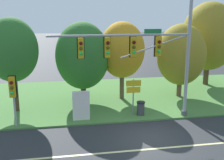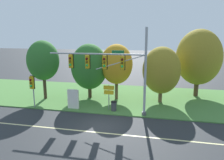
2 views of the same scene
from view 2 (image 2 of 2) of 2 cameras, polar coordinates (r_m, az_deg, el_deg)
name	(u,v)px [view 2 (image 2 of 2)]	position (r m, az deg, el deg)	size (l,w,h in m)	color
ground_plane	(101,126)	(18.12, -2.98, -11.88)	(160.00, 160.00, 0.00)	#282B2D
lane_stripe	(97,132)	(17.07, -4.06, -13.46)	(36.00, 0.16, 0.01)	beige
grass_verge	(119,97)	(25.67, 1.84, -4.44)	(48.00, 11.50, 0.10)	#477A38
traffic_signal_mast	(112,66)	(19.52, 0.00, 3.75)	(9.10, 0.49, 7.78)	#9EA0A5
pedestrian_signal_near_kerb	(32,85)	(22.83, -20.16, -1.12)	(0.46, 0.55, 3.20)	#9EA0A5
route_sign_post	(109,93)	(20.81, -0.83, -3.42)	(1.03, 0.08, 2.47)	slate
tree_nearest_road	(43,61)	(25.22, -17.56, 4.85)	(3.50, 3.50, 6.53)	#423021
tree_left_of_mast	(89,67)	(24.68, -5.94, 3.46)	(4.10, 4.10, 6.15)	#423021
tree_behind_signpost	(117,64)	(23.97, 1.20, 4.12)	(3.51, 3.51, 6.14)	brown
tree_mid_verge	(161,70)	(23.46, 12.79, 2.48)	(3.96, 3.96, 5.94)	brown
tree_tall_centre	(199,57)	(26.93, 21.70, 5.53)	(5.08, 5.08, 7.76)	#4C3823
info_kiosk	(73,99)	(21.81, -10.09, -4.92)	(1.10, 0.24, 1.90)	silver
trash_bin	(114,106)	(20.97, 0.46, -6.79)	(0.56, 0.56, 0.93)	#38383D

